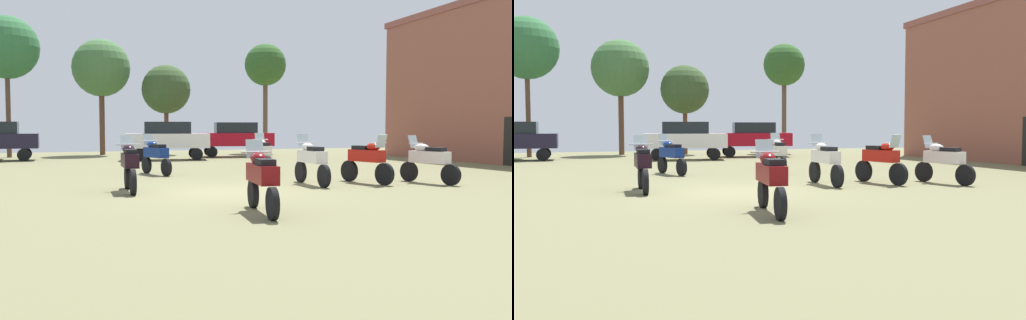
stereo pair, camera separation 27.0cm
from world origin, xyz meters
TOP-DOWN VIEW (x-y plane):
  - ground_plane at (0.00, 0.00)m, footprint 44.00×52.00m
  - motorcycle_2 at (4.94, 0.53)m, footprint 0.75×2.09m
  - motorcycle_3 at (3.18, 0.76)m, footprint 0.62×2.25m
  - motorcycle_4 at (3.38, 5.24)m, footprint 0.65×2.18m
  - motorcycle_5 at (-2.09, 0.85)m, footprint 0.62×2.12m
  - motorcycle_7 at (6.69, -0.11)m, footprint 0.77×2.09m
  - motorcycle_9 at (-0.11, -3.69)m, footprint 0.64×2.20m
  - motorcycle_10 at (-0.55, 5.83)m, footprint 0.83×2.12m
  - car_2 at (1.59, 14.55)m, footprint 4.54×2.48m
  - car_4 at (5.92, 16.26)m, footprint 4.55×2.54m
  - tree_1 at (-1.21, 21.25)m, footprint 3.54×3.54m
  - tree_2 at (-6.44, 20.01)m, footprint 3.55×3.55m
  - tree_3 at (2.69, 20.56)m, footprint 3.09×3.09m
  - tree_4 at (9.52, 20.68)m, footprint 2.83×2.83m

SIDE VIEW (x-z plane):
  - ground_plane at x=0.00m, z-range 0.00..0.02m
  - motorcycle_9 at x=-0.11m, z-range 0.01..1.45m
  - motorcycle_7 at x=6.69m, z-range 0.01..1.46m
  - motorcycle_10 at x=-0.55m, z-range 0.01..1.46m
  - motorcycle_5 at x=-2.09m, z-range 0.00..1.49m
  - motorcycle_2 at x=4.94m, z-range 0.00..1.50m
  - motorcycle_4 at x=3.38m, z-range 0.01..1.50m
  - motorcycle_3 at x=3.18m, z-range 0.01..1.50m
  - car_2 at x=1.59m, z-range 0.19..2.19m
  - car_4 at x=5.92m, z-range 0.19..2.19m
  - tree_3 at x=2.69m, z-range 1.29..6.97m
  - tree_1 at x=-1.21m, z-range 1.80..8.98m
  - tree_4 at x=9.52m, z-range 2.22..9.62m
  - tree_2 at x=-6.44m, z-range 2.22..10.22m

